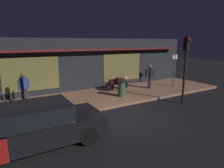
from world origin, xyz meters
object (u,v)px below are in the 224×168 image
object	(u,v)px
person_photographer	(24,88)
parked_car_far	(39,125)
sign_post	(174,68)
traffic_light_pole	(186,59)
trash_bin	(122,89)
motorcycle	(117,83)
person_bystander	(150,76)

from	to	relation	value
person_photographer	parked_car_far	size ratio (longest dim) A/B	0.41
sign_post	traffic_light_pole	xyz separation A→B (m)	(-2.39, -2.87, 0.97)
trash_bin	parked_car_far	bearing A→B (deg)	-149.04
sign_post	motorcycle	bearing A→B (deg)	164.84
sign_post	traffic_light_pole	size ratio (longest dim) A/B	0.67
person_photographer	sign_post	world-z (taller)	sign_post
motorcycle	trash_bin	bearing A→B (deg)	-112.79
person_bystander	trash_bin	world-z (taller)	person_bystander
traffic_light_pole	parked_car_far	distance (m)	7.91
person_photographer	sign_post	xyz separation A→B (m)	(10.02, -0.87, 0.48)
motorcycle	person_photographer	size ratio (longest dim) A/B	1.02
person_photographer	traffic_light_pole	distance (m)	8.61
person_photographer	parked_car_far	xyz separation A→B (m)	(-0.06, -4.40, -0.32)
motorcycle	trash_bin	distance (m)	1.63
person_photographer	trash_bin	size ratio (longest dim) A/B	1.80
motorcycle	sign_post	world-z (taller)	sign_post
sign_post	traffic_light_pole	distance (m)	3.86
motorcycle	person_bystander	xyz separation A→B (m)	(2.22, -0.71, 0.38)
motorcycle	person_photographer	distance (m)	5.85
parked_car_far	person_bystander	bearing A→B (deg)	25.94
motorcycle	person_bystander	size ratio (longest dim) A/B	1.02
person_photographer	person_bystander	size ratio (longest dim) A/B	1.00
person_bystander	traffic_light_pole	bearing A→B (deg)	-97.53
parked_car_far	trash_bin	bearing A→B (deg)	30.96
traffic_light_pole	parked_car_far	bearing A→B (deg)	-175.12
motorcycle	traffic_light_pole	xyz separation A→B (m)	(1.79, -4.00, 1.83)
motorcycle	traffic_light_pole	distance (m)	4.75
sign_post	parked_car_far	size ratio (longest dim) A/B	0.59
motorcycle	trash_bin	xyz separation A→B (m)	(-0.63, -1.50, -0.03)
person_photographer	person_bystander	world-z (taller)	same
person_bystander	sign_post	world-z (taller)	sign_post
person_photographer	motorcycle	bearing A→B (deg)	2.54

